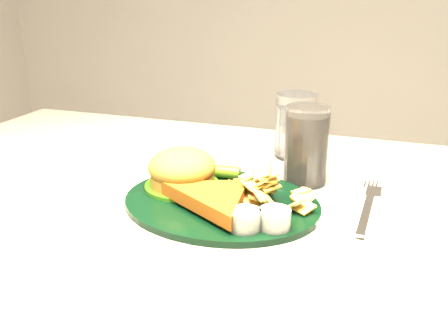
# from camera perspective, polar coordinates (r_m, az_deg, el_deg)

# --- Properties ---
(dinner_plate) EXTENTS (0.32, 0.27, 0.07)m
(dinner_plate) POSITION_cam_1_polar(r_m,az_deg,el_deg) (0.72, -0.33, -1.96)
(dinner_plate) COLOR black
(dinner_plate) RESTS_ON table
(water_glass) EXTENTS (0.09, 0.09, 0.12)m
(water_glass) POSITION_cam_1_polar(r_m,az_deg,el_deg) (0.93, 8.23, 4.81)
(water_glass) COLOR white
(water_glass) RESTS_ON table
(cola_glass) EXTENTS (0.08, 0.08, 0.13)m
(cola_glass) POSITION_cam_1_polar(r_m,az_deg,el_deg) (0.81, 9.37, 2.56)
(cola_glass) COLOR black
(cola_glass) RESTS_ON table
(fork_napkin) EXTENTS (0.14, 0.18, 0.01)m
(fork_napkin) POSITION_cam_1_polar(r_m,az_deg,el_deg) (0.73, 15.91, -4.85)
(fork_napkin) COLOR white
(fork_napkin) RESTS_ON table
(ramekin) EXTENTS (0.06, 0.06, 0.03)m
(ramekin) POSITION_cam_1_polar(r_m,az_deg,el_deg) (0.94, -11.81, 1.81)
(ramekin) COLOR white
(ramekin) RESTS_ON table
(wrapped_straw) EXTENTS (0.21, 0.21, 0.01)m
(wrapped_straw) POSITION_cam_1_polar(r_m,az_deg,el_deg) (0.85, -1.99, -0.61)
(wrapped_straw) COLOR white
(wrapped_straw) RESTS_ON table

